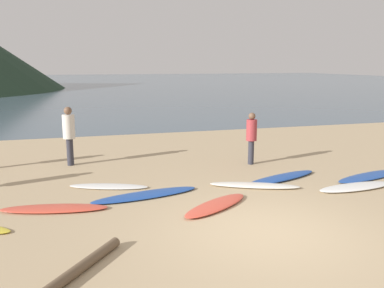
{
  "coord_description": "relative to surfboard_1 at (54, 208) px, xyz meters",
  "views": [
    {
      "loc": [
        -3.31,
        -6.42,
        3.02
      ],
      "look_at": [
        0.19,
        5.5,
        0.6
      ],
      "focal_mm": 38.85,
      "sensor_mm": 36.0,
      "label": 1
    }
  ],
  "objects": [
    {
      "name": "ground_plane",
      "position": [
        3.74,
        7.7,
        -0.14
      ],
      "size": [
        120.0,
        120.0,
        0.2
      ],
      "primitive_type": "cube",
      "color": "tan",
      "rests_on": "ground"
    },
    {
      "name": "ocean_water",
      "position": [
        3.74,
        58.96,
        -0.04
      ],
      "size": [
        140.0,
        100.0,
        0.01
      ],
      "primitive_type": "cube",
      "color": "#475B6B",
      "rests_on": "ground"
    },
    {
      "name": "surfboard_1",
      "position": [
        0.0,
        0.0,
        0.0
      ],
      "size": [
        2.28,
        1.0,
        0.09
      ],
      "primitive_type": "ellipsoid",
      "rotation": [
        0.0,
        0.0,
        -0.21
      ],
      "color": "#D84C38",
      "rests_on": "ground"
    },
    {
      "name": "surfboard_2",
      "position": [
        1.24,
        1.32,
        -0.01
      ],
      "size": [
        2.01,
        1.11,
        0.07
      ],
      "primitive_type": "ellipsoid",
      "rotation": [
        0.0,
        0.0,
        -0.35
      ],
      "color": "white",
      "rests_on": "ground"
    },
    {
      "name": "surfboard_3",
      "position": [
        1.99,
        0.38,
        -0.0
      ],
      "size": [
        2.63,
        1.06,
        0.08
      ],
      "primitive_type": "ellipsoid",
      "rotation": [
        0.0,
        0.0,
        0.19
      ],
      "color": "#1E479E",
      "rests_on": "ground"
    },
    {
      "name": "surfboard_4",
      "position": [
        3.31,
        -0.77,
        0.0
      ],
      "size": [
        1.95,
        1.57,
        0.09
      ],
      "primitive_type": "ellipsoid",
      "rotation": [
        0.0,
        0.0,
        0.6
      ],
      "color": "#D84C38",
      "rests_on": "ground"
    },
    {
      "name": "surfboard_5",
      "position": [
        4.71,
        0.33,
        0.01
      ],
      "size": [
        2.21,
        1.32,
        0.1
      ],
      "primitive_type": "ellipsoid",
      "rotation": [
        0.0,
        0.0,
        -0.42
      ],
      "color": "silver",
      "rests_on": "ground"
    },
    {
      "name": "surfboard_6",
      "position": [
        5.69,
        0.78,
        0.01
      ],
      "size": [
        2.49,
        1.3,
        0.1
      ],
      "primitive_type": "ellipsoid",
      "rotation": [
        0.0,
        0.0,
        0.34
      ],
      "color": "#1E479E",
      "rests_on": "ground"
    },
    {
      "name": "surfboard_7",
      "position": [
        7.04,
        -0.47,
        0.01
      ],
      "size": [
        2.14,
        0.73,
        0.1
      ],
      "primitive_type": "ellipsoid",
      "rotation": [
        0.0,
        0.0,
        0.08
      ],
      "color": "white",
      "rests_on": "ground"
    },
    {
      "name": "surfboard_8",
      "position": [
        8.09,
        0.3,
        -0.01
      ],
      "size": [
        2.5,
        1.17,
        0.07
      ],
      "primitive_type": "ellipsoid",
      "rotation": [
        0.0,
        0.0,
        0.26
      ],
      "color": "#1E479E",
      "rests_on": "ground"
    },
    {
      "name": "person_0",
      "position": [
        0.36,
        3.98,
        1.0
      ],
      "size": [
        0.36,
        0.36,
        1.76
      ],
      "rotation": [
        0.0,
        0.0,
        5.96
      ],
      "color": "#2D2D38",
      "rests_on": "ground"
    },
    {
      "name": "person_1",
      "position": [
        5.62,
        2.58,
        0.89
      ],
      "size": [
        0.32,
        0.32,
        1.58
      ],
      "rotation": [
        0.0,
        0.0,
        5.94
      ],
      "color": "#2D2D38",
      "rests_on": "ground"
    },
    {
      "name": "driftwood_log",
      "position": [
        0.44,
        -2.88,
        0.04
      ],
      "size": [
        1.33,
        1.64,
        0.16
      ],
      "primitive_type": "cylinder",
      "rotation": [
        0.0,
        1.57,
        0.91
      ],
      "color": "brown",
      "rests_on": "ground"
    }
  ]
}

